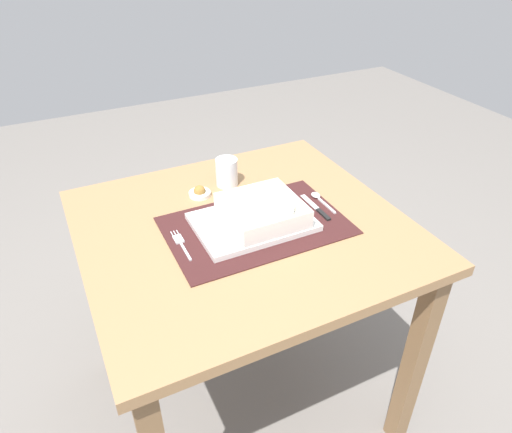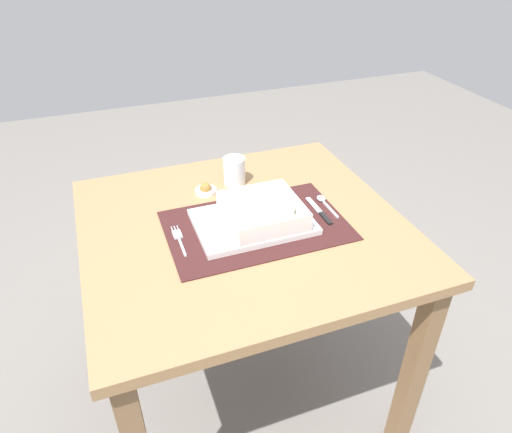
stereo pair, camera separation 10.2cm
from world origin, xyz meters
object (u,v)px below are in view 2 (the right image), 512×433
at_px(porridge_bowl, 262,213).
at_px(condiment_saucer, 206,190).
at_px(butter_knife, 320,212).
at_px(dining_table, 244,256).
at_px(fork, 179,238).
at_px(spoon, 323,201).
at_px(drinking_glass, 234,172).

height_order(porridge_bowl, condiment_saucer, porridge_bowl).
bearing_deg(porridge_bowl, butter_knife, -2.13).
xyz_separation_m(dining_table, fork, (-0.18, -0.01, 0.11)).
xyz_separation_m(dining_table, porridge_bowl, (0.05, -0.02, 0.15)).
bearing_deg(dining_table, spoon, 4.79).
bearing_deg(dining_table, fork, -176.77).
xyz_separation_m(fork, condiment_saucer, (0.13, 0.20, 0.00)).
distance_m(dining_table, fork, 0.21).
bearing_deg(butter_knife, porridge_bowl, -177.81).
bearing_deg(spoon, butter_knife, -126.62).
height_order(dining_table, condiment_saucer, condiment_saucer).
bearing_deg(drinking_glass, spoon, -44.34).
bearing_deg(butter_knife, dining_table, 177.07).
bearing_deg(drinking_glass, butter_knife, -55.52).
xyz_separation_m(porridge_bowl, fork, (-0.22, 0.01, -0.03)).
relative_size(porridge_bowl, butter_knife, 1.37).
height_order(fork, butter_knife, butter_knife).
height_order(dining_table, spoon, spoon).
relative_size(fork, condiment_saucer, 2.09).
relative_size(porridge_bowl, fork, 1.46).
relative_size(spoon, butter_knife, 0.83).
bearing_deg(dining_table, porridge_bowl, -24.82).
bearing_deg(condiment_saucer, drinking_glass, 14.57).
bearing_deg(drinking_glass, fork, -134.54).
bearing_deg(fork, butter_knife, 0.63).
distance_m(dining_table, condiment_saucer, 0.23).
xyz_separation_m(porridge_bowl, butter_knife, (0.17, -0.01, -0.03)).
distance_m(dining_table, drinking_glass, 0.27).
bearing_deg(butter_knife, spoon, 59.47).
bearing_deg(spoon, fork, -177.63).
height_order(dining_table, drinking_glass, drinking_glass).
height_order(porridge_bowl, drinking_glass, drinking_glass).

